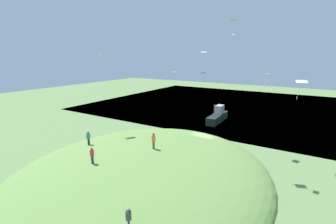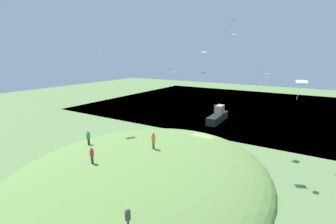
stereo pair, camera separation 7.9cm
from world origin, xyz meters
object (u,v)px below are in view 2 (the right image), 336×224
(kite_0, at_px, (203,73))
(kite_2, at_px, (204,52))
(boat_on_lake, at_px, (218,117))
(person_near_shore, at_px, (92,154))
(kite_6, at_px, (100,55))
(kite_1, at_px, (234,35))
(kite_3, at_px, (232,20))
(kite_7, at_px, (266,75))
(kite_5, at_px, (258,70))
(kite_8, at_px, (302,82))
(person_on_hilltop, at_px, (153,139))
(kite_4, at_px, (175,72))
(person_watching_kites, at_px, (128,216))
(person_with_child, at_px, (88,136))

(kite_0, bearing_deg, kite_2, -156.33)
(boat_on_lake, height_order, kite_0, kite_0)
(person_near_shore, distance_m, kite_6, 14.06)
(kite_1, relative_size, kite_3, 0.80)
(kite_2, distance_m, kite_7, 23.23)
(kite_2, xyz_separation_m, kite_3, (17.13, 10.56, 3.00))
(kite_3, bearing_deg, kite_5, 163.32)
(kite_0, bearing_deg, person_near_shore, 0.41)
(kite_7, bearing_deg, kite_8, 150.71)
(boat_on_lake, height_order, person_on_hilltop, person_on_hilltop)
(person_on_hilltop, relative_size, kite_4, 1.36)
(kite_0, distance_m, kite_7, 19.61)
(person_on_hilltop, relative_size, kite_1, 1.61)
(kite_6, bearing_deg, kite_5, 119.41)
(person_near_shore, xyz_separation_m, kite_2, (-29.22, -1.66, 9.65))
(person_near_shore, bearing_deg, kite_7, 21.16)
(kite_1, bearing_deg, kite_3, 16.41)
(boat_on_lake, height_order, kite_5, kite_5)
(kite_3, bearing_deg, kite_0, -146.57)
(kite_0, relative_size, kite_8, 0.86)
(boat_on_lake, relative_size, kite_4, 6.11)
(kite_6, bearing_deg, kite_4, -176.65)
(kite_2, xyz_separation_m, kite_8, (12.79, 17.46, -3.52))
(person_on_hilltop, bearing_deg, person_watching_kites, -107.58)
(person_watching_kites, xyz_separation_m, kite_3, (-16.46, 0.61, 13.33))
(person_watching_kites, distance_m, kite_5, 23.88)
(person_with_child, xyz_separation_m, person_near_shore, (3.67, 4.90, 0.28))
(boat_on_lake, height_order, kite_7, kite_7)
(person_on_hilltop, xyz_separation_m, person_near_shore, (5.78, -3.04, -0.28))
(boat_on_lake, relative_size, kite_1, 7.21)
(kite_5, bearing_deg, person_with_child, -47.34)
(kite_5, bearing_deg, boat_on_lake, -142.13)
(person_with_child, height_order, person_watching_kites, person_with_child)
(boat_on_lake, distance_m, person_near_shore, 30.06)
(boat_on_lake, height_order, person_watching_kites, boat_on_lake)
(kite_6, xyz_separation_m, kite_7, (-3.24, 19.88, -2.02))
(boat_on_lake, distance_m, kite_1, 15.49)
(person_watching_kites, bearing_deg, kite_0, 147.60)
(person_near_shore, relative_size, kite_4, 1.22)
(person_on_hilltop, height_order, person_near_shore, person_on_hilltop)
(kite_4, bearing_deg, kite_2, 87.74)
(person_with_child, distance_m, kite_8, 25.15)
(person_on_hilltop, bearing_deg, kite_1, 43.09)
(kite_2, xyz_separation_m, kite_4, (-0.26, -6.53, -4.00))
(person_on_hilltop, distance_m, kite_6, 13.56)
(kite_1, relative_size, kite_8, 0.50)
(person_with_child, relative_size, kite_5, 0.95)
(person_on_hilltop, bearing_deg, kite_3, 2.17)
(kite_2, height_order, kite_7, kite_2)
(kite_3, xyz_separation_m, kite_4, (-17.39, -17.09, -7.00))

